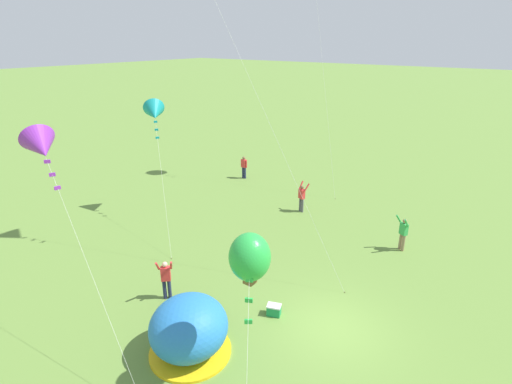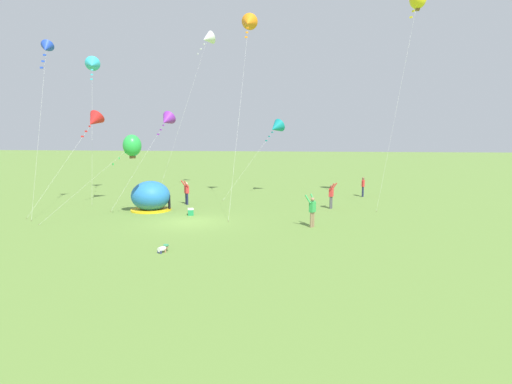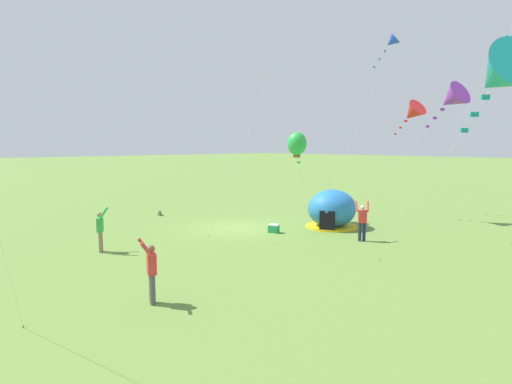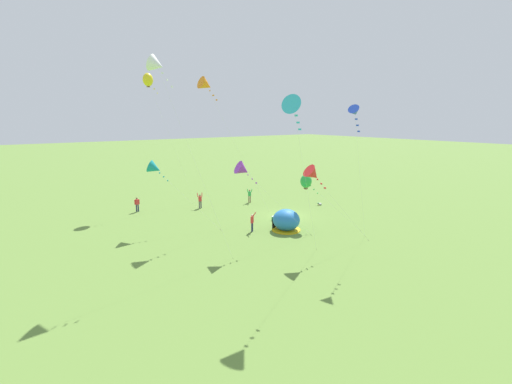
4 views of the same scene
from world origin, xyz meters
name	(u,v)px [view 2 (image 2 of 4)]	position (x,y,z in m)	size (l,w,h in m)	color
ground_plane	(189,222)	(0.00, 0.00, 0.00)	(300.00, 300.00, 0.00)	olive
popup_tent	(151,197)	(-3.98, 3.42, 1.00)	(2.81, 2.81, 2.10)	#2672BF
cooler_box	(191,212)	(-0.65, 2.21, 0.22)	(0.53, 0.63, 0.44)	#1E8C4C
toddler_crawling	(163,248)	(1.05, -6.48, 0.18)	(0.40, 0.55, 0.32)	white
person_flying_kite	(331,195)	(8.59, 6.38, 1.00)	(0.60, 0.71, 1.89)	#4C4C51
person_strolling	(312,210)	(7.41, -0.15, 1.00)	(0.65, 0.72, 1.89)	#8C7251
person_far_back	(363,186)	(11.44, 13.11, 0.96)	(0.25, 0.59, 1.72)	#1E2347
person_center_field	(186,192)	(-2.39, 6.34, 1.00)	(0.70, 0.71, 1.89)	#1E2347
kite_orange	(249,23)	(2.10, 8.56, 13.85)	(1.30, 8.77, 14.66)	silver
kite_white	(207,39)	(-3.13, 15.21, 14.48)	(4.71, 4.74, 15.23)	silver
kite_teal	(276,127)	(3.65, 13.46, 6.08)	(4.73, 5.85, 6.86)	silver
kite_blue	(46,48)	(-10.95, 2.80, 11.21)	(1.85, 4.79, 11.78)	silver
kite_purple	(166,120)	(-4.97, 9.10, 6.58)	(2.37, 7.46, 7.35)	silver
kite_cyan	(92,65)	(-11.91, 9.89, 11.41)	(3.45, 6.11, 12.19)	silver
kite_green	(132,146)	(-3.94, 0.86, 4.60)	(5.06, 3.74, 5.30)	silver
kite_red	(94,121)	(-9.19, 5.25, 6.41)	(2.12, 6.83, 7.19)	silver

